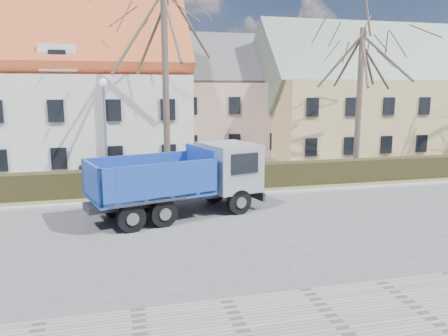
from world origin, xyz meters
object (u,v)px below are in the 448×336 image
object	(u,v)px
dump_truck	(172,181)
streetlight	(106,136)
cart_frame	(150,194)
parked_car_a	(110,169)

from	to	relation	value
dump_truck	streetlight	bearing A→B (deg)	102.12
cart_frame	parked_car_a	bearing A→B (deg)	108.20
streetlight	parked_car_a	distance (m)	4.32
parked_car_a	streetlight	bearing A→B (deg)	-176.47
cart_frame	parked_car_a	world-z (taller)	parked_car_a
dump_truck	parked_car_a	size ratio (longest dim) A/B	2.10
dump_truck	cart_frame	distance (m)	3.23
cart_frame	parked_car_a	size ratio (longest dim) A/B	0.20
streetlight	cart_frame	bearing A→B (deg)	-47.74
dump_truck	parked_car_a	xyz separation A→B (m)	(-2.65, 8.73, -0.91)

